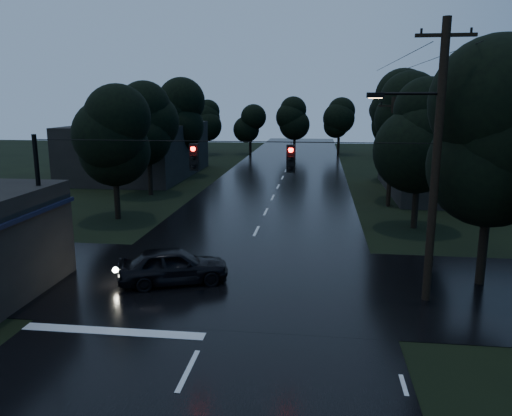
# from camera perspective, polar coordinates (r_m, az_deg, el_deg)

# --- Properties ---
(main_road) EXTENTS (12.00, 120.00, 0.02)m
(main_road) POSITION_cam_1_polar(r_m,az_deg,el_deg) (37.95, 1.93, 1.17)
(main_road) COLOR black
(main_road) RESTS_ON ground
(cross_street) EXTENTS (60.00, 9.00, 0.02)m
(cross_street) POSITION_cam_1_polar(r_m,az_deg,el_deg) (20.72, -2.76, -8.36)
(cross_street) COLOR black
(cross_street) RESTS_ON ground
(building_far_right) EXTENTS (10.00, 14.00, 4.40)m
(building_far_right) POSITION_cam_1_polar(r_m,az_deg,el_deg) (42.74, 21.58, 4.55)
(building_far_right) COLOR black
(building_far_right) RESTS_ON ground
(building_far_left) EXTENTS (10.00, 16.00, 5.00)m
(building_far_left) POSITION_cam_1_polar(r_m,az_deg,el_deg) (50.43, -13.10, 6.48)
(building_far_left) COLOR black
(building_far_left) RESTS_ON ground
(utility_pole_main) EXTENTS (3.50, 0.30, 10.00)m
(utility_pole_main) POSITION_cam_1_polar(r_m,az_deg,el_deg) (18.64, 19.64, 5.29)
(utility_pole_main) COLOR black
(utility_pole_main) RESTS_ON ground
(utility_pole_far) EXTENTS (2.00, 0.30, 7.50)m
(utility_pole_far) POSITION_cam_1_polar(r_m,az_deg,el_deg) (35.59, 15.17, 6.33)
(utility_pole_far) COLOR black
(utility_pole_far) RESTS_ON ground
(anchor_pole_left) EXTENTS (0.18, 0.18, 6.00)m
(anchor_pole_left) POSITION_cam_1_polar(r_m,az_deg,el_deg) (21.56, -23.38, -0.24)
(anchor_pole_left) COLOR black
(anchor_pole_left) RESTS_ON ground
(span_signals) EXTENTS (15.00, 0.37, 1.12)m
(span_signals) POSITION_cam_1_polar(r_m,az_deg,el_deg) (18.42, -1.76, 5.87)
(span_signals) COLOR black
(span_signals) RESTS_ON ground
(tree_corner_near) EXTENTS (4.48, 4.48, 9.44)m
(tree_corner_near) POSITION_cam_1_polar(r_m,az_deg,el_deg) (21.18, 25.56, 7.57)
(tree_corner_near) COLOR black
(tree_corner_near) RESTS_ON ground
(tree_left_a) EXTENTS (3.92, 3.92, 8.26)m
(tree_left_a) POSITION_cam_1_polar(r_m,az_deg,el_deg) (31.69, -16.02, 8.08)
(tree_left_a) COLOR black
(tree_left_a) RESTS_ON ground
(tree_left_b) EXTENTS (4.20, 4.20, 8.85)m
(tree_left_b) POSITION_cam_1_polar(r_m,az_deg,el_deg) (39.34, -12.28, 9.54)
(tree_left_b) COLOR black
(tree_left_b) RESTS_ON ground
(tree_left_c) EXTENTS (4.48, 4.48, 9.44)m
(tree_left_c) POSITION_cam_1_polar(r_m,az_deg,el_deg) (49.03, -9.06, 10.58)
(tree_left_c) COLOR black
(tree_left_c) RESTS_ON ground
(tree_right_a) EXTENTS (4.20, 4.20, 8.85)m
(tree_right_a) POSITION_cam_1_polar(r_m,az_deg,el_deg) (29.67, 18.27, 8.42)
(tree_right_a) COLOR black
(tree_right_a) RESTS_ON ground
(tree_right_b) EXTENTS (4.48, 4.48, 9.44)m
(tree_right_b) POSITION_cam_1_polar(r_m,az_deg,el_deg) (37.62, 16.93, 9.76)
(tree_right_b) COLOR black
(tree_right_b) RESTS_ON ground
(tree_right_c) EXTENTS (4.76, 4.76, 10.03)m
(tree_right_c) POSITION_cam_1_polar(r_m,az_deg,el_deg) (47.58, 15.70, 10.69)
(tree_right_c) COLOR black
(tree_right_c) RESTS_ON ground
(car) EXTENTS (4.73, 3.18, 1.50)m
(car) POSITION_cam_1_polar(r_m,az_deg,el_deg) (20.54, -9.41, -6.49)
(car) COLOR black
(car) RESTS_ON ground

